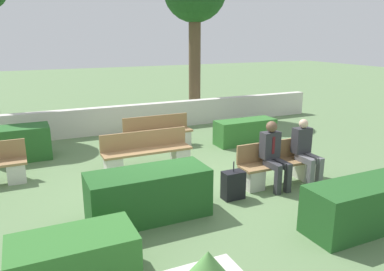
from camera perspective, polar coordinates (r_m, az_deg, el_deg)
name	(u,v)px	position (r m, az deg, el deg)	size (l,w,h in m)	color
ground_plane	(175,187)	(7.76, -2.62, -7.81)	(60.00, 60.00, 0.00)	#607F51
perimeter_wall	(116,119)	(12.13, -11.52, 2.42)	(14.82, 0.30, 0.85)	beige
bench_front	(279,168)	(8.06, 13.09, -4.78)	(1.82, 0.48, 0.87)	#937047
bench_right_side	(147,155)	(8.70, -6.83, -2.91)	(2.07, 0.48, 0.87)	#937047
bench_back	(159,136)	(10.33, -5.13, -0.04)	(1.88, 0.49, 0.87)	#937047
person_seated_man	(274,152)	(7.66, 12.31, -2.41)	(0.38, 0.63, 1.36)	#333338
person_seated_woman	(305,148)	(8.17, 16.89, -1.83)	(0.38, 0.63, 1.33)	slate
hedge_block_near_left	(21,143)	(10.24, -24.57, -1.04)	(1.36, 0.81, 0.83)	#286028
hedge_block_near_right	(245,132)	(10.80, 8.09, 0.59)	(1.77, 0.62, 0.69)	#33702D
hedge_block_mid_left	(149,194)	(6.42, -6.63, -8.90)	(2.03, 0.83, 0.83)	#235623
hedge_block_far_left	(74,260)	(5.10, -17.53, -17.61)	(1.53, 0.80, 0.64)	#33702D
hedge_block_far_right	(363,206)	(6.62, 24.56, -9.73)	(1.97, 0.74, 0.78)	#235623
suitcase	(233,185)	(7.17, 6.28, -7.51)	(0.41, 0.25, 0.74)	black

